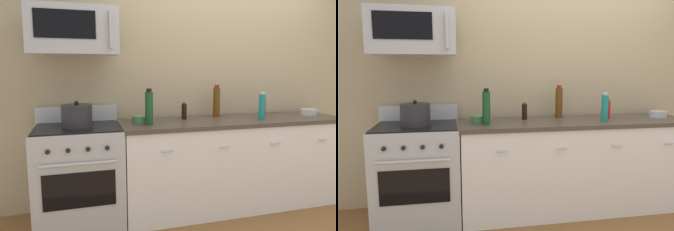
# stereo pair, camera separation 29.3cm
# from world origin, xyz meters

# --- Properties ---
(ground_plane) EXTENTS (6.53, 6.53, 0.00)m
(ground_plane) POSITION_xyz_m (0.00, 0.00, 0.00)
(ground_plane) COLOR brown
(back_wall) EXTENTS (5.44, 0.10, 2.70)m
(back_wall) POSITION_xyz_m (0.00, 0.41, 1.35)
(back_wall) COLOR tan
(back_wall) RESTS_ON ground_plane
(counter_unit) EXTENTS (2.35, 0.66, 0.92)m
(counter_unit) POSITION_xyz_m (0.00, -0.00, 0.46)
(counter_unit) COLOR white
(counter_unit) RESTS_ON ground_plane
(range_oven) EXTENTS (0.76, 0.69, 1.07)m
(range_oven) POSITION_xyz_m (-1.55, 0.00, 0.47)
(range_oven) COLOR #B7BABF
(range_oven) RESTS_ON ground_plane
(microwave) EXTENTS (0.74, 0.44, 0.40)m
(microwave) POSITION_xyz_m (-1.55, 0.05, 1.75)
(microwave) COLOR #B7BABF
(bottle_hot_sauce_red) EXTENTS (0.06, 0.06, 0.20)m
(bottle_hot_sauce_red) POSITION_xyz_m (0.36, 0.05, 1.01)
(bottle_hot_sauce_red) COLOR #B21914
(bottle_hot_sauce_red) RESTS_ON countertop_slab
(bottle_sparkling_teal) EXTENTS (0.06, 0.06, 0.28)m
(bottle_sparkling_teal) POSITION_xyz_m (0.24, -0.11, 1.05)
(bottle_sparkling_teal) COLOR #197F7A
(bottle_sparkling_teal) RESTS_ON countertop_slab
(bottle_wine_amber) EXTENTS (0.07, 0.07, 0.34)m
(bottle_wine_amber) POSITION_xyz_m (-0.12, 0.20, 1.08)
(bottle_wine_amber) COLOR #59330F
(bottle_wine_amber) RESTS_ON countertop_slab
(bottle_soy_sauce_dark) EXTENTS (0.05, 0.05, 0.17)m
(bottle_soy_sauce_dark) POSITION_xyz_m (-0.51, 0.13, 1.00)
(bottle_soy_sauce_dark) COLOR black
(bottle_soy_sauce_dark) RESTS_ON countertop_slab
(bottle_wine_green) EXTENTS (0.07, 0.07, 0.33)m
(bottle_wine_green) POSITION_xyz_m (-0.92, -0.09, 1.08)
(bottle_wine_green) COLOR #19471E
(bottle_wine_green) RESTS_ON countertop_slab
(bowl_steel_prep) EXTENTS (0.18, 0.18, 0.06)m
(bowl_steel_prep) POSITION_xyz_m (0.94, 0.04, 0.95)
(bowl_steel_prep) COLOR #B2B5BA
(bowl_steel_prep) RESTS_ON countertop_slab
(bowl_green_glaze) EXTENTS (0.16, 0.16, 0.07)m
(bowl_green_glaze) POSITION_xyz_m (-0.97, 0.04, 0.96)
(bowl_green_glaze) COLOR #477A4C
(bowl_green_glaze) RESTS_ON countertop_slab
(stockpot) EXTENTS (0.26, 0.26, 0.23)m
(stockpot) POSITION_xyz_m (-1.55, -0.05, 1.02)
(stockpot) COLOR #262628
(stockpot) RESTS_ON range_oven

